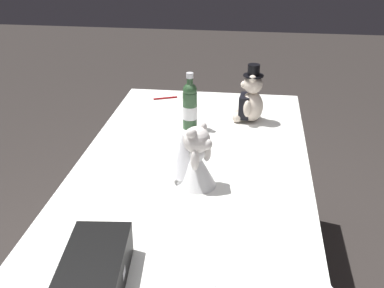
# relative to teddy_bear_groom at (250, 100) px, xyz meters

# --- Properties ---
(reception_table) EXTENTS (1.81, 0.95, 0.78)m
(reception_table) POSITION_rel_teddy_bear_groom_xyz_m (-0.51, 0.22, -0.50)
(reception_table) COLOR white
(reception_table) RESTS_ON ground_plane
(teddy_bear_groom) EXTENTS (0.17, 0.15, 0.29)m
(teddy_bear_groom) POSITION_rel_teddy_bear_groom_xyz_m (0.00, 0.00, 0.00)
(teddy_bear_groom) COLOR beige
(teddy_bear_groom) RESTS_ON reception_table
(teddy_bear_bride) EXTENTS (0.18, 0.21, 0.25)m
(teddy_bear_bride) POSITION_rel_teddy_bear_groom_xyz_m (-0.65, 0.19, 0.00)
(teddy_bear_bride) COLOR white
(teddy_bear_bride) RESTS_ON reception_table
(champagne_bottle) EXTENTS (0.07, 0.07, 0.27)m
(champagne_bottle) POSITION_rel_teddy_bear_groom_xyz_m (-0.13, 0.28, 0.01)
(champagne_bottle) COLOR #2C4C2C
(champagne_bottle) RESTS_ON reception_table
(signing_pen) EXTENTS (0.06, 0.13, 0.01)m
(signing_pen) POSITION_rel_teddy_bear_groom_xyz_m (0.25, 0.47, -0.10)
(signing_pen) COLOR maroon
(signing_pen) RESTS_ON reception_table
(gift_case_black) EXTENTS (0.32, 0.20, 0.10)m
(gift_case_black) POSITION_rel_teddy_bear_groom_xyz_m (-1.24, 0.39, -0.06)
(gift_case_black) COLOR black
(gift_case_black) RESTS_ON reception_table
(guestbook) EXTENTS (0.33, 0.37, 0.02)m
(guestbook) POSITION_rel_teddy_bear_groom_xyz_m (-1.16, -0.08, -0.10)
(guestbook) COLOR white
(guestbook) RESTS_ON reception_table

